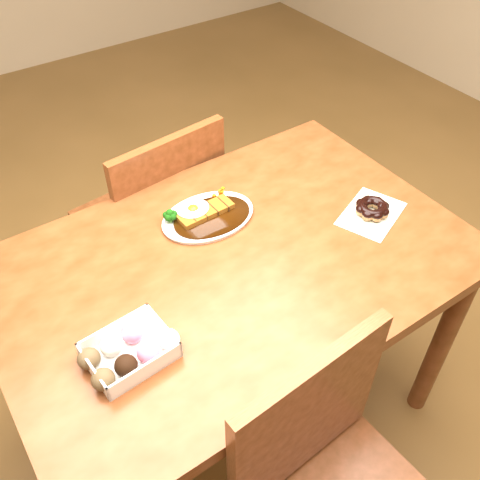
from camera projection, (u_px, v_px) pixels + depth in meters
ground at (236, 408)px, 1.87m from camera, size 6.00×6.00×0.00m
table at (235, 284)px, 1.42m from camera, size 1.20×0.80×0.75m
chair_far at (157, 219)px, 1.88m from camera, size 0.46×0.46×0.87m
katsu_curry_plate at (206, 215)px, 1.46m from camera, size 0.27×0.20×0.05m
donut_box at (128, 351)px, 1.12m from camera, size 0.21×0.15×0.05m
pon_de_ring at (372, 209)px, 1.47m from camera, size 0.23×0.20×0.04m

